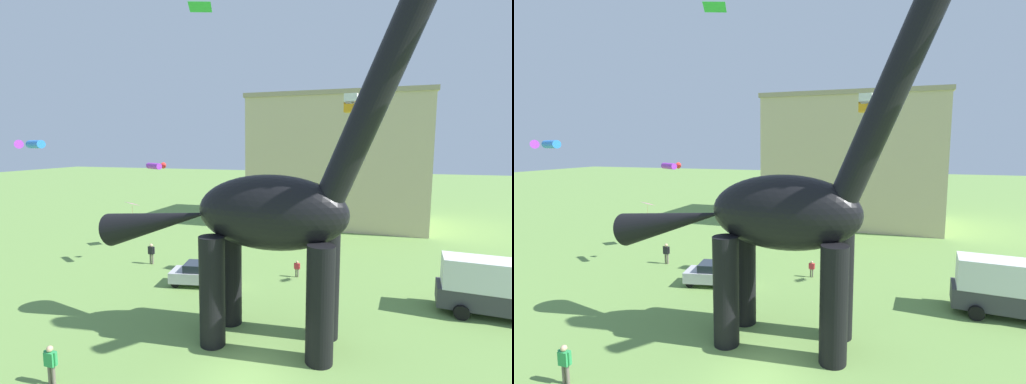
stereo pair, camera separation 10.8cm
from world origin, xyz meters
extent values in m
plane|color=#6B9347|center=(0.00, 0.00, 0.00)|extent=(240.00, 240.00, 0.00)
cylinder|color=black|center=(2.66, 4.42, 2.63)|extent=(1.22, 1.22, 5.26)
cylinder|color=black|center=(2.66, 2.10, 2.63)|extent=(1.22, 1.22, 5.26)
cylinder|color=black|center=(-2.38, 4.42, 2.63)|extent=(1.22, 1.22, 5.26)
cylinder|color=black|center=(-2.38, 2.10, 2.63)|extent=(1.22, 1.22, 5.26)
ellipsoid|color=black|center=(0.14, 3.26, 6.32)|extent=(7.20, 3.10, 3.54)
cylinder|color=black|center=(4.81, 3.26, 12.00)|extent=(5.17, 1.33, 10.25)
cone|color=black|center=(-5.90, 3.26, 5.51)|extent=(6.33, 1.77, 3.00)
cube|color=#B7B7BC|center=(-6.16, 8.83, 0.67)|extent=(4.46, 2.52, 0.72)
cube|color=#232B35|center=(-6.16, 8.83, 1.29)|extent=(2.52, 1.96, 0.52)
cylinder|color=black|center=(-4.60, 9.72, 0.31)|extent=(0.65, 0.33, 0.62)
cylinder|color=black|center=(-4.60, 7.94, 0.31)|extent=(0.65, 0.33, 0.62)
cylinder|color=black|center=(-7.71, 9.72, 0.31)|extent=(0.65, 0.33, 0.62)
cylinder|color=black|center=(-7.71, 7.94, 0.31)|extent=(0.65, 0.33, 0.62)
cube|color=#38383D|center=(11.16, 9.50, 0.95)|extent=(5.77, 2.62, 1.10)
cube|color=silver|center=(10.38, 9.50, 2.35)|extent=(3.76, 2.35, 1.70)
cylinder|color=black|center=(9.48, 10.55, 0.40)|extent=(0.82, 0.33, 0.80)
cylinder|color=black|center=(9.48, 8.45, 0.40)|extent=(0.82, 0.33, 0.80)
cylinder|color=#6B6056|center=(-0.42, 12.30, 0.30)|extent=(0.10, 0.10, 0.60)
cylinder|color=#6B6056|center=(-0.27, 12.30, 0.30)|extent=(0.10, 0.10, 0.60)
cube|color=#D1333D|center=(-0.35, 12.30, 0.81)|extent=(0.32, 0.20, 0.42)
sphere|color=tan|center=(-0.35, 12.30, 1.11)|extent=(0.19, 0.19, 0.19)
cylinder|color=#D1333D|center=(-0.53, 12.30, 0.83)|extent=(0.08, 0.08, 0.40)
cylinder|color=#D1333D|center=(-0.16, 12.30, 0.83)|extent=(0.08, 0.08, 0.40)
cylinder|color=#6B6056|center=(-12.11, 11.75, 0.41)|extent=(0.14, 0.14, 0.82)
cylinder|color=#6B6056|center=(-11.91, 11.75, 0.41)|extent=(0.14, 0.14, 0.82)
cube|color=black|center=(-12.01, 11.75, 1.11)|extent=(0.44, 0.27, 0.58)
sphere|color=tan|center=(-12.01, 11.75, 1.53)|extent=(0.26, 0.26, 0.26)
cylinder|color=black|center=(-12.27, 11.75, 1.14)|extent=(0.11, 0.11, 0.55)
cylinder|color=black|center=(-11.75, 11.75, 1.14)|extent=(0.11, 0.11, 0.55)
cylinder|color=#6B6056|center=(-7.33, -2.60, 0.40)|extent=(0.13, 0.13, 0.80)
cylinder|color=#6B6056|center=(-7.14, -2.60, 0.40)|extent=(0.13, 0.13, 0.80)
cube|color=green|center=(-7.23, -2.60, 1.09)|extent=(0.44, 0.27, 0.57)
sphere|color=tan|center=(-7.23, -2.60, 1.50)|extent=(0.25, 0.25, 0.25)
cylinder|color=green|center=(-7.48, -2.60, 1.12)|extent=(0.11, 0.11, 0.54)
cylinder|color=green|center=(-6.98, -2.60, 1.12)|extent=(0.11, 0.11, 0.54)
cube|color=green|center=(-5.19, 7.22, 17.28)|extent=(1.52, 1.31, 0.27)
cylinder|color=purple|center=(-11.24, 11.33, 7.86)|extent=(1.67, 1.22, 0.46)
cone|color=red|center=(-10.79, 12.13, 7.86)|extent=(0.60, 0.63, 0.49)
cube|color=white|center=(3.08, 12.46, 12.43)|extent=(0.94, 0.94, 0.67)
cube|color=orange|center=(3.08, 12.46, 11.91)|extent=(0.94, 0.94, 0.67)
cylinder|color=#287AE5|center=(-20.38, 9.31, 9.50)|extent=(2.30, 1.43, 0.63)
cone|color=purple|center=(-20.85, 8.17, 9.50)|extent=(0.77, 0.82, 0.66)
cube|color=pink|center=(-16.54, 15.77, 4.06)|extent=(1.53, 1.42, 0.30)
cylinder|color=red|center=(-16.54, 15.77, 3.26)|extent=(0.01, 0.01, 1.24)
cube|color=#CCB78E|center=(0.41, 33.93, 7.36)|extent=(19.72, 13.36, 14.73)
cube|color=tan|center=(0.41, 33.93, 14.98)|extent=(20.11, 13.63, 0.50)
camera|label=1|loc=(4.62, -13.27, 9.44)|focal=26.18mm
camera|label=2|loc=(4.72, -13.23, 9.44)|focal=26.18mm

